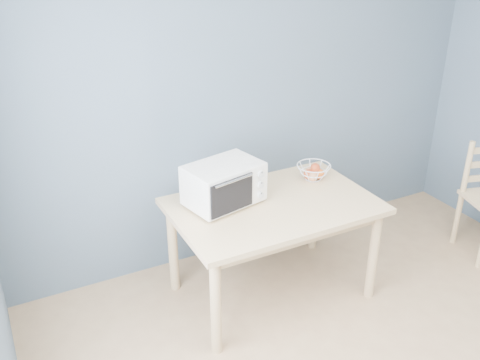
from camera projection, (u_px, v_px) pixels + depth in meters
dining_table at (273, 216)px, 3.72m from camera, size 1.40×0.90×0.75m
toaster_oven at (221, 184)px, 3.59m from camera, size 0.56×0.46×0.30m
fruit_basket at (313, 172)px, 3.99m from camera, size 0.32×0.32×0.13m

